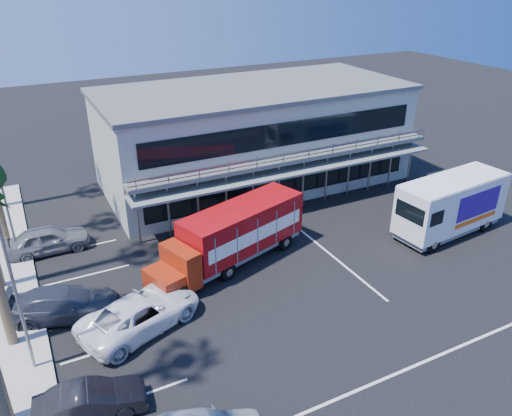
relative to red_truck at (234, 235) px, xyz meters
name	(u,v)px	position (x,y,z in m)	size (l,w,h in m)	color
ground	(332,291)	(3.36, -4.79, -1.80)	(120.00, 120.00, 0.00)	black
building	(254,136)	(6.36, 10.15, 1.86)	(22.40, 12.00, 7.30)	#A4A99B
curb_strip	(8,307)	(-11.64, 1.21, -1.72)	(3.00, 32.00, 0.16)	#A5A399
light_pole_near	(12,279)	(-10.84, -3.79, 2.70)	(0.50, 0.25, 8.09)	gray
light_pole_far	(1,185)	(-10.84, 6.21, 2.70)	(0.50, 0.25, 8.09)	gray
red_truck	(234,235)	(0.00, 0.00, 0.00)	(9.96, 5.13, 3.28)	maroon
white_van	(451,205)	(13.35, -2.79, 0.13)	(7.65, 3.27, 3.63)	silver
parked_car_b	(90,402)	(-9.14, -7.29, -1.13)	(1.41, 4.04, 1.33)	black
parked_car_c	(140,313)	(-6.14, -3.14, -0.99)	(2.68, 5.82, 1.62)	white
parked_car_d	(65,304)	(-9.14, -0.79, -1.04)	(2.13, 5.24, 1.52)	#2E333E
parked_car_e	(48,239)	(-9.14, 6.01, -1.01)	(1.86, 4.63, 1.58)	slate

